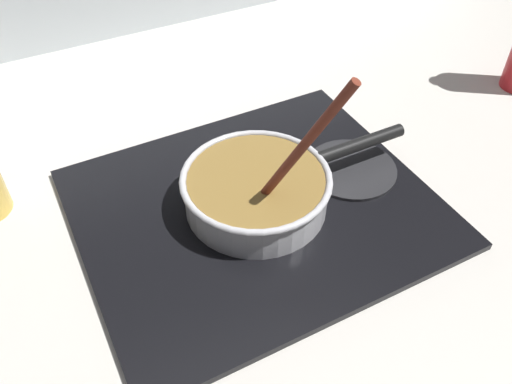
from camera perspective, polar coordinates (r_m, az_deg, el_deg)
ground at (r=0.81m, az=-0.92°, el=-8.92°), size 2.40×1.60×0.04m
hob_plate at (r=0.87m, az=0.00°, el=-1.71°), size 0.56×0.48×0.01m
burner_ring at (r=0.86m, az=0.00°, el=-1.24°), size 0.18×0.18×0.01m
spare_burner at (r=0.94m, az=10.15°, el=2.46°), size 0.16×0.16×0.01m
cooking_pan at (r=0.84m, az=0.19°, el=0.33°), size 0.40×0.24×0.28m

